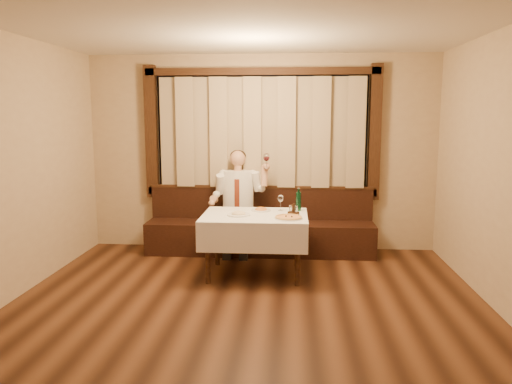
# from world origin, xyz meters

# --- Properties ---
(room) EXTENTS (5.01, 6.01, 2.81)m
(room) POSITION_xyz_m (-0.00, 0.97, 1.50)
(room) COLOR black
(room) RESTS_ON ground
(banquette) EXTENTS (3.20, 0.61, 0.94)m
(banquette) POSITION_xyz_m (0.00, 2.72, 0.31)
(banquette) COLOR black
(banquette) RESTS_ON ground
(dining_table) EXTENTS (1.27, 0.97, 0.76)m
(dining_table) POSITION_xyz_m (0.00, 1.70, 0.65)
(dining_table) COLOR black
(dining_table) RESTS_ON ground
(pizza) EXTENTS (0.33, 0.33, 0.03)m
(pizza) POSITION_xyz_m (0.41, 1.48, 0.77)
(pizza) COLOR white
(pizza) RESTS_ON dining_table
(pasta_red) EXTENTS (0.25, 0.25, 0.08)m
(pasta_red) POSITION_xyz_m (0.06, 1.93, 0.79)
(pasta_red) COLOR white
(pasta_red) RESTS_ON dining_table
(pasta_cream) EXTENTS (0.28, 0.28, 0.09)m
(pasta_cream) POSITION_xyz_m (-0.19, 1.62, 0.79)
(pasta_cream) COLOR white
(pasta_cream) RESTS_ON dining_table
(green_bottle) EXTENTS (0.06, 0.06, 0.29)m
(green_bottle) POSITION_xyz_m (0.53, 1.97, 0.88)
(green_bottle) COLOR #104D2A
(green_bottle) RESTS_ON dining_table
(table_wine_glass) EXTENTS (0.08, 0.08, 0.20)m
(table_wine_glass) POSITION_xyz_m (0.30, 1.96, 0.90)
(table_wine_glass) COLOR white
(table_wine_glass) RESTS_ON dining_table
(cruet_caddy) EXTENTS (0.14, 0.10, 0.14)m
(cruet_caddy) POSITION_xyz_m (0.47, 1.70, 0.80)
(cruet_caddy) COLOR black
(cruet_caddy) RESTS_ON dining_table
(seated_man) EXTENTS (0.82, 0.61, 1.46)m
(seated_man) POSITION_xyz_m (-0.31, 2.63, 0.84)
(seated_man) COLOR black
(seated_man) RESTS_ON ground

